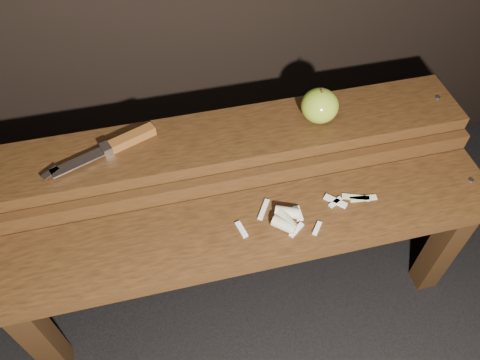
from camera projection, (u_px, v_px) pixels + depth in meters
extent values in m
plane|color=black|center=(245.00, 288.00, 1.43)|extent=(60.00, 60.00, 0.00)
cube|color=black|center=(40.00, 337.00, 1.14)|extent=(0.06, 0.06, 0.38)
cube|color=black|center=(442.00, 247.00, 1.30)|extent=(0.06, 0.06, 0.38)
cube|color=#3A210D|center=(251.00, 229.00, 1.09)|extent=(1.20, 0.20, 0.04)
cylinder|color=slate|center=(471.00, 180.00, 1.15)|extent=(0.01, 0.01, 0.00)
cube|color=black|center=(38.00, 227.00, 1.29)|extent=(0.06, 0.06, 0.46)
cube|color=black|center=(399.00, 159.00, 1.45)|extent=(0.06, 0.06, 0.46)
cube|color=#3A210D|center=(240.00, 181.00, 1.12)|extent=(1.20, 0.02, 0.05)
cube|color=#3A210D|center=(230.00, 139.00, 1.16)|extent=(1.20, 0.18, 0.04)
cylinder|color=slate|center=(438.00, 98.00, 1.22)|extent=(0.01, 0.01, 0.00)
ellipsoid|color=olive|center=(320.00, 106.00, 1.14)|extent=(0.09, 0.09, 0.08)
cylinder|color=#382314|center=(322.00, 91.00, 1.11)|extent=(0.01, 0.01, 0.01)
cube|color=brown|center=(132.00, 138.00, 1.12)|extent=(0.12, 0.07, 0.02)
cube|color=silver|center=(107.00, 149.00, 1.09)|extent=(0.03, 0.04, 0.02)
cube|color=silver|center=(77.00, 163.00, 1.07)|extent=(0.13, 0.07, 0.00)
cube|color=silver|center=(50.00, 173.00, 1.05)|extent=(0.04, 0.04, 0.00)
cube|color=beige|center=(335.00, 202.00, 1.11)|extent=(0.04, 0.03, 0.01)
cube|color=beige|center=(296.00, 230.00, 1.06)|extent=(0.04, 0.04, 0.01)
cube|color=beige|center=(241.00, 229.00, 1.06)|extent=(0.02, 0.05, 0.01)
cube|color=beige|center=(264.00, 209.00, 1.09)|extent=(0.04, 0.06, 0.01)
cube|color=beige|center=(298.00, 213.00, 1.09)|extent=(0.02, 0.04, 0.01)
cube|color=beige|center=(317.00, 228.00, 1.06)|extent=(0.03, 0.04, 0.01)
cube|color=beige|center=(336.00, 201.00, 1.11)|extent=(0.05, 0.05, 0.01)
cylinder|color=#C9BB8C|center=(284.00, 225.00, 1.05)|extent=(0.06, 0.06, 0.03)
cylinder|color=#C9BB8C|center=(286.00, 219.00, 1.06)|extent=(0.04, 0.06, 0.03)
cylinder|color=#C9BB8C|center=(287.00, 212.00, 1.08)|extent=(0.06, 0.05, 0.03)
cube|color=#BCC988|center=(363.00, 198.00, 1.11)|extent=(0.07, 0.02, 0.00)
cube|color=#BCC988|center=(356.00, 197.00, 1.12)|extent=(0.07, 0.04, 0.00)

